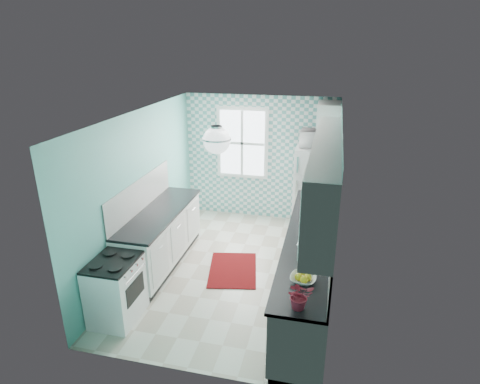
% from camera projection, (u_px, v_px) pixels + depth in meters
% --- Properties ---
extents(floor, '(3.00, 4.40, 0.02)m').
position_uv_depth(floor, '(234.00, 269.00, 6.51)').
color(floor, beige).
rests_on(floor, ground).
extents(ceiling, '(3.00, 4.40, 0.02)m').
position_uv_depth(ceiling, '(232.00, 114.00, 5.61)').
color(ceiling, white).
rests_on(ceiling, wall_back).
extents(wall_back, '(3.00, 0.02, 2.50)m').
position_uv_depth(wall_back, '(260.00, 158.00, 8.07)').
color(wall_back, '#5CB3A8').
rests_on(wall_back, floor).
extents(wall_front, '(3.00, 0.02, 2.50)m').
position_uv_depth(wall_front, '(180.00, 276.00, 4.05)').
color(wall_front, '#5CB3A8').
rests_on(wall_front, floor).
extents(wall_left, '(0.02, 4.40, 2.50)m').
position_uv_depth(wall_left, '(141.00, 189.00, 6.38)').
color(wall_left, '#5CB3A8').
rests_on(wall_left, floor).
extents(wall_right, '(0.02, 4.40, 2.50)m').
position_uv_depth(wall_right, '(335.00, 206.00, 5.73)').
color(wall_right, '#5CB3A8').
rests_on(wall_right, floor).
extents(accent_wall, '(3.00, 0.01, 2.50)m').
position_uv_depth(accent_wall, '(260.00, 158.00, 8.05)').
color(accent_wall, '#569E9C').
rests_on(accent_wall, wall_back).
extents(window, '(1.04, 0.05, 1.44)m').
position_uv_depth(window, '(242.00, 143.00, 7.99)').
color(window, white).
rests_on(window, wall_back).
extents(backsplash_right, '(0.02, 3.60, 0.51)m').
position_uv_depth(backsplash_right, '(333.00, 221.00, 5.40)').
color(backsplash_right, white).
rests_on(backsplash_right, wall_right).
extents(backsplash_left, '(0.02, 2.15, 0.51)m').
position_uv_depth(backsplash_left, '(141.00, 194.00, 6.32)').
color(backsplash_left, white).
rests_on(backsplash_left, wall_left).
extents(upper_cabinets_right, '(0.33, 3.20, 0.90)m').
position_uv_depth(upper_cabinets_right, '(325.00, 175.00, 4.99)').
color(upper_cabinets_right, white).
rests_on(upper_cabinets_right, wall_right).
extents(upper_cabinet_fridge, '(0.40, 0.74, 0.40)m').
position_uv_depth(upper_cabinet_fridge, '(329.00, 114.00, 7.09)').
color(upper_cabinet_fridge, white).
rests_on(upper_cabinet_fridge, wall_right).
extents(ceiling_light, '(0.34, 0.34, 0.35)m').
position_uv_depth(ceiling_light, '(217.00, 140.00, 4.95)').
color(ceiling_light, silver).
rests_on(ceiling_light, ceiling).
extents(base_cabinets_right, '(0.60, 3.60, 0.90)m').
position_uv_depth(base_cabinets_right, '(308.00, 267.00, 5.72)').
color(base_cabinets_right, white).
rests_on(base_cabinets_right, floor).
extents(countertop_right, '(0.63, 3.60, 0.04)m').
position_uv_depth(countertop_right, '(309.00, 237.00, 5.56)').
color(countertop_right, black).
rests_on(countertop_right, base_cabinets_right).
extents(base_cabinets_left, '(0.60, 2.15, 0.90)m').
position_uv_depth(base_cabinets_left, '(161.00, 238.00, 6.53)').
color(base_cabinets_left, white).
rests_on(base_cabinets_left, floor).
extents(countertop_left, '(0.63, 2.15, 0.04)m').
position_uv_depth(countertop_left, '(160.00, 212.00, 6.36)').
color(countertop_left, black).
rests_on(countertop_left, base_cabinets_left).
extents(fridge, '(0.71, 0.71, 1.64)m').
position_uv_depth(fridge, '(313.00, 189.00, 7.64)').
color(fridge, silver).
rests_on(fridge, floor).
extents(stove, '(0.56, 0.70, 0.84)m').
position_uv_depth(stove, '(116.00, 289.00, 5.22)').
color(stove, white).
rests_on(stove, floor).
extents(sink, '(0.44, 0.37, 0.53)m').
position_uv_depth(sink, '(314.00, 212.00, 6.33)').
color(sink, silver).
rests_on(sink, countertop_right).
extents(rug, '(0.94, 1.19, 0.02)m').
position_uv_depth(rug, '(233.00, 270.00, 6.47)').
color(rug, maroon).
rests_on(rug, floor).
extents(dish_towel, '(0.02, 0.25, 0.38)m').
position_uv_depth(dish_towel, '(291.00, 243.00, 6.31)').
color(dish_towel, '#4FA590').
rests_on(dish_towel, base_cabinets_right).
extents(fruit_bowl, '(0.33, 0.33, 0.07)m').
position_uv_depth(fruit_bowl, '(303.00, 279.00, 4.48)').
color(fruit_bowl, white).
rests_on(fruit_bowl, countertop_right).
extents(potted_plant, '(0.33, 0.32, 0.30)m').
position_uv_depth(potted_plant, '(300.00, 296.00, 4.01)').
color(potted_plant, '#A60D14').
rests_on(potted_plant, countertop_right).
extents(soap_bottle, '(0.09, 0.09, 0.19)m').
position_uv_depth(soap_bottle, '(319.00, 194.00, 6.79)').
color(soap_bottle, '#7DA6B1').
rests_on(soap_bottle, countertop_right).
extents(microwave, '(0.59, 0.41, 0.32)m').
position_uv_depth(microwave, '(316.00, 139.00, 7.29)').
color(microwave, white).
rests_on(microwave, fridge).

